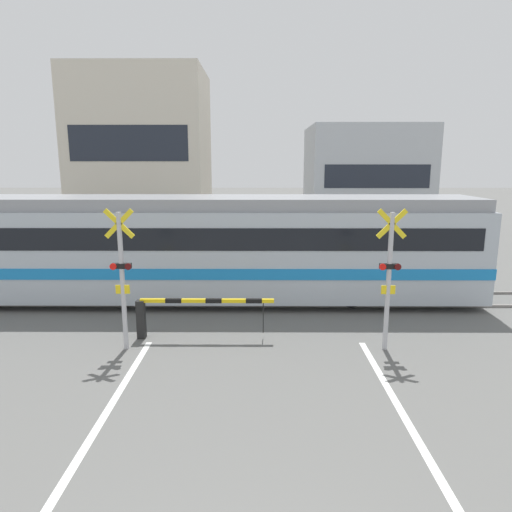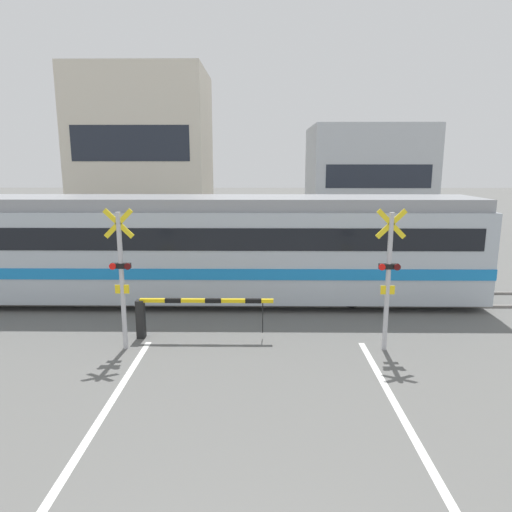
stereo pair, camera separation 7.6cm
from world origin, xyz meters
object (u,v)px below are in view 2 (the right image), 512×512
Objects in this scene: crossing_barrier_far at (308,257)px; pedestrian at (246,241)px; commuter_train at (144,246)px; crossing_signal_left at (121,273)px; crossing_barrier_near at (175,310)px; crossing_signal_right at (388,274)px.

pedestrian reaches higher than crossing_barrier_far.
commuter_train is 6.28× the size of crossing_signal_left.
pedestrian is (1.44, 8.70, 0.24)m from crossing_barrier_near.
crossing_signal_left is 1.96× the size of pedestrian.
crossing_barrier_far is at bearing 58.78° from crossing_barrier_near.
crossing_barrier_near is (1.55, -3.24, -1.02)m from commuter_train.
commuter_train is 3.94m from crossing_signal_left.
crossing_barrier_near is 7.58m from crossing_barrier_far.
commuter_train reaches higher than pedestrian.
commuter_train is at bearing 97.12° from crossing_signal_left.
commuter_train is at bearing 149.17° from crossing_signal_right.
crossing_barrier_near is at bearing -121.22° from crossing_barrier_far.
commuter_train reaches higher than crossing_barrier_far.
crossing_signal_left reaches higher than crossing_barrier_near.
commuter_train is 6.45m from crossing_barrier_far.
commuter_train is 6.11× the size of crossing_barrier_far.
crossing_barrier_near is at bearing -99.40° from pedestrian.
crossing_barrier_far is 3.34m from pedestrian.
pedestrian is (-2.49, 2.22, 0.24)m from crossing_barrier_far.
commuter_train is 12.33× the size of pedestrian.
crossing_barrier_far is 1.03× the size of crossing_signal_right.
crossing_signal_right is 10.06m from pedestrian.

